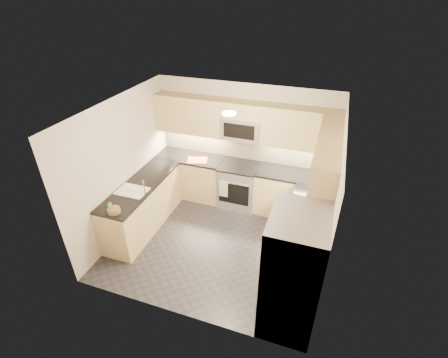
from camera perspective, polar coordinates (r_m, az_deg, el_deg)
floor at (r=6.07m, az=-1.10°, el=-10.95°), size 3.60×3.20×0.00m
ceiling at (r=4.76m, az=-1.41°, el=11.86°), size 3.60×3.20×0.02m
wall_back at (r=6.65m, az=3.54°, el=6.07°), size 3.60×0.02×2.50m
wall_front at (r=4.16m, az=-9.00°, el=-12.18°), size 3.60×0.02×2.50m
wall_left at (r=6.09m, az=-17.36°, el=2.07°), size 0.02×3.20×2.50m
wall_right at (r=5.08m, az=18.27°, el=-4.46°), size 0.02×3.20×2.50m
base_cab_back_left at (r=7.11m, az=-5.81°, el=0.47°), size 1.42×0.60×0.90m
base_cab_back_right at (r=6.62m, az=11.70°, el=-2.72°), size 1.42×0.60×0.90m
base_cab_right at (r=5.68m, az=13.99°, el=-9.65°), size 0.60×1.70×0.90m
base_cab_peninsula at (r=6.35m, az=-14.00°, el=-4.64°), size 0.60×2.00×0.90m
countertop_back_left at (r=6.88m, az=-6.02°, el=3.82°), size 1.42×0.63×0.04m
countertop_back_right at (r=6.37m, az=12.15°, el=0.78°), size 1.42×0.63×0.04m
countertop_right at (r=5.39m, az=14.62°, el=-5.87°), size 0.63×1.70×0.04m
countertop_peninsula at (r=6.09m, az=-14.56°, el=-1.06°), size 0.63×2.00×0.04m
upper_cab_back at (r=6.26m, az=3.26°, el=10.17°), size 3.60×0.35×0.75m
upper_cab_right at (r=5.02m, az=17.56°, el=2.98°), size 0.35×1.95×0.75m
backsplash_back at (r=6.67m, az=3.51°, el=5.62°), size 3.60×0.01×0.51m
backsplash_right at (r=5.48m, az=18.40°, el=-2.28°), size 0.01×2.30×0.51m
gas_range at (r=6.76m, az=2.56°, el=-1.15°), size 0.76×0.65×0.91m
range_cooktop at (r=6.52m, az=2.66°, el=2.25°), size 0.76×0.65×0.03m
oven_door_glass at (r=6.50m, az=1.71°, el=-2.67°), size 0.62×0.02×0.45m
oven_handle at (r=6.33m, az=1.70°, el=-0.75°), size 0.60×0.02×0.02m
microwave at (r=6.29m, az=3.16°, el=9.04°), size 0.76×0.40×0.40m
microwave_door at (r=6.11m, az=2.62°, el=8.34°), size 0.60×0.01×0.28m
refrigerator at (r=4.42m, az=11.95°, el=-15.77°), size 0.70×0.90×1.80m
fridge_handle_left at (r=4.29m, az=6.58°, el=-16.04°), size 0.02×0.02×1.20m
fridge_handle_right at (r=4.54m, az=7.67°, el=-12.83°), size 0.02×0.02×1.20m
sink_basin at (r=5.95m, az=-15.76°, el=-2.61°), size 0.52×0.38×0.16m
faucet at (r=5.71m, az=-13.87°, el=-1.45°), size 0.03×0.03×0.28m
utensil_bowl at (r=6.23m, az=16.98°, el=0.44°), size 0.37×0.37×0.17m
cutting_board at (r=6.70m, az=-4.71°, el=3.31°), size 0.47×0.39×0.01m
fruit_basket at (r=5.47m, az=-18.80°, el=-5.25°), size 0.25×0.25×0.07m
fruit_apple at (r=5.50m, az=-19.48°, el=-4.15°), size 0.07×0.07×0.07m
fruit_pear at (r=5.46m, az=-19.47°, el=-4.47°), size 0.07×0.07×0.07m
dish_towel_check at (r=6.46m, az=-0.10°, el=-1.80°), size 0.18×0.02×0.34m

